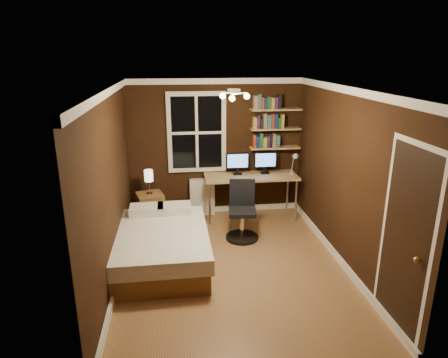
{
  "coord_description": "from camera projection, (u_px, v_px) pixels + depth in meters",
  "views": [
    {
      "loc": [
        -0.74,
        -5.05,
        2.91
      ],
      "look_at": [
        -0.05,
        0.45,
        1.17
      ],
      "focal_mm": 32.0,
      "sensor_mm": 36.0,
      "label": 1
    }
  ],
  "objects": [
    {
      "name": "ceiling_fixture",
      "position": [
        234.0,
        97.0,
        4.92
      ],
      "size": [
        0.44,
        0.44,
        0.18
      ],
      "primitive_type": null,
      "color": "beige",
      "rests_on": "ceiling"
    },
    {
      "name": "books_row_lower",
      "position": [
        275.0,
        141.0,
        7.32
      ],
      "size": [
        0.48,
        0.16,
        0.23
      ],
      "primitive_type": null,
      "color": "#94351B",
      "rests_on": "bookshelf_lower"
    },
    {
      "name": "wall_left",
      "position": [
        110.0,
        188.0,
        5.18
      ],
      "size": [
        0.04,
        4.2,
        2.5
      ],
      "primitive_type": "cube",
      "color": "black",
      "rests_on": "ground"
    },
    {
      "name": "books_row_upper",
      "position": [
        276.0,
        102.0,
        7.11
      ],
      "size": [
        0.48,
        0.16,
        0.23
      ],
      "primitive_type": null,
      "color": "#245528",
      "rests_on": "bookshelf_upper"
    },
    {
      "name": "nightstand",
      "position": [
        151.0,
        208.0,
        7.11
      ],
      "size": [
        0.54,
        0.54,
        0.55
      ],
      "primitive_type": "cube",
      "rotation": [
        0.0,
        0.0,
        0.26
      ],
      "color": "brown",
      "rests_on": "ground"
    },
    {
      "name": "floor",
      "position": [
        232.0,
        265.0,
        5.74
      ],
      "size": [
        4.2,
        4.2,
        0.0
      ],
      "primitive_type": "plane",
      "color": "brown",
      "rests_on": "ground"
    },
    {
      "name": "window",
      "position": [
        197.0,
        133.0,
        7.19
      ],
      "size": [
        1.06,
        0.06,
        1.46
      ],
      "primitive_type": "cube",
      "color": "white",
      "rests_on": "wall_back"
    },
    {
      "name": "monitor_left",
      "position": [
        238.0,
        164.0,
        7.23
      ],
      "size": [
        0.42,
        0.12,
        0.4
      ],
      "primitive_type": null,
      "color": "black",
      "rests_on": "desk"
    },
    {
      "name": "door_knob",
      "position": [
        417.0,
        260.0,
        3.87
      ],
      "size": [
        0.06,
        0.06,
        0.06
      ],
      "primitive_type": "sphere",
      "color": "gold",
      "rests_on": "door"
    },
    {
      "name": "bed",
      "position": [
        161.0,
        246.0,
        5.74
      ],
      "size": [
        1.36,
        1.88,
        0.63
      ],
      "rotation": [
        0.0,
        0.0,
        0.01
      ],
      "color": "brown",
      "rests_on": "ground"
    },
    {
      "name": "bedside_lamp",
      "position": [
        149.0,
        182.0,
        6.96
      ],
      "size": [
        0.15,
        0.15,
        0.44
      ],
      "primitive_type": null,
      "color": "white",
      "rests_on": "nightstand"
    },
    {
      "name": "bookshelf_middle",
      "position": [
        275.0,
        129.0,
        7.26
      ],
      "size": [
        0.92,
        0.22,
        0.03
      ],
      "primitive_type": "cube",
      "color": "tan",
      "rests_on": "wall_back"
    },
    {
      "name": "office_chair",
      "position": [
        242.0,
        217.0,
        6.5
      ],
      "size": [
        0.53,
        0.53,
        0.97
      ],
      "rotation": [
        0.0,
        0.0,
        -0.13
      ],
      "color": "black",
      "rests_on": "ground"
    },
    {
      "name": "door",
      "position": [
        404.0,
        243.0,
        4.15
      ],
      "size": [
        0.03,
        0.82,
        2.05
      ],
      "primitive_type": null,
      "color": "black",
      "rests_on": "ground"
    },
    {
      "name": "desk",
      "position": [
        251.0,
        178.0,
        7.26
      ],
      "size": [
        1.68,
        0.63,
        0.8
      ],
      "color": "tan",
      "rests_on": "ground"
    },
    {
      "name": "desk_lamp",
      "position": [
        294.0,
        163.0,
        7.19
      ],
      "size": [
        0.14,
        0.32,
        0.44
      ],
      "primitive_type": null,
      "color": "silver",
      "rests_on": "desk"
    },
    {
      "name": "bookshelf_upper",
      "position": [
        276.0,
        110.0,
        7.15
      ],
      "size": [
        0.92,
        0.22,
        0.03
      ],
      "primitive_type": "cube",
      "color": "tan",
      "rests_on": "wall_back"
    },
    {
      "name": "wall_right",
      "position": [
        346.0,
        178.0,
        5.55
      ],
      "size": [
        0.04,
        4.2,
        2.5
      ],
      "primitive_type": "cube",
      "color": "black",
      "rests_on": "ground"
    },
    {
      "name": "ceiling",
      "position": [
        233.0,
        88.0,
        4.99
      ],
      "size": [
        3.2,
        4.2,
        0.02
      ],
      "primitive_type": "cube",
      "color": "white",
      "rests_on": "wall_back"
    },
    {
      "name": "radiator",
      "position": [
        202.0,
        197.0,
        7.48
      ],
      "size": [
        0.46,
        0.16,
        0.69
      ],
      "primitive_type": "cube",
      "color": "silver",
      "rests_on": "ground"
    },
    {
      "name": "monitor_right",
      "position": [
        265.0,
        163.0,
        7.29
      ],
      "size": [
        0.42,
        0.12,
        0.4
      ],
      "primitive_type": null,
      "color": "black",
      "rests_on": "desk"
    },
    {
      "name": "books_row_middle",
      "position": [
        276.0,
        122.0,
        7.22
      ],
      "size": [
        0.54,
        0.16,
        0.23
      ],
      "primitive_type": null,
      "color": "navy",
      "rests_on": "bookshelf_middle"
    },
    {
      "name": "bookshelf_lower",
      "position": [
        275.0,
        148.0,
        7.36
      ],
      "size": [
        0.92,
        0.22,
        0.03
      ],
      "primitive_type": "cube",
      "color": "tan",
      "rests_on": "wall_back"
    },
    {
      "name": "wall_back",
      "position": [
        216.0,
        148.0,
        7.35
      ],
      "size": [
        3.2,
        0.04,
        2.5
      ],
      "primitive_type": "cube",
      "color": "black",
      "rests_on": "ground"
    }
  ]
}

